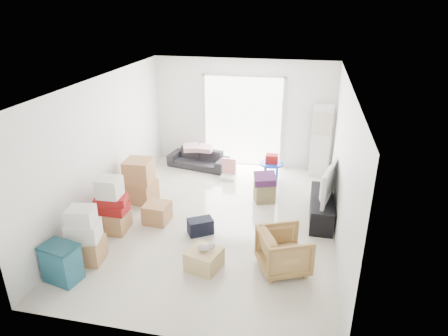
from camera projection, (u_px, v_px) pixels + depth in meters
name	position (u px, v px, depth m)	size (l,w,h in m)	color
room_shell	(216.00, 156.00, 7.32)	(4.98, 6.48, 3.18)	beige
sliding_door	(243.00, 118.00, 10.04)	(2.10, 0.04, 2.33)	white
ac_tower	(321.00, 141.00, 9.52)	(0.45, 0.30, 1.75)	silver
tv_console	(321.00, 208.00, 7.81)	(0.43, 1.43, 0.48)	black
television	(323.00, 193.00, 7.69)	(1.14, 0.66, 0.15)	black
sofa	(198.00, 156.00, 10.18)	(1.53, 0.45, 0.60)	#252429
pillow_left	(191.00, 143.00, 10.04)	(0.42, 0.33, 0.13)	#C5909E
pillow_right	(205.00, 144.00, 10.00)	(0.36, 0.29, 0.12)	#C5909E
armchair	(284.00, 249.00, 6.28)	(0.74, 0.69, 0.76)	tan
storage_bins	(61.00, 263.00, 6.07)	(0.61, 0.48, 0.62)	#1A5368
box_stack_a	(85.00, 237.00, 6.48)	(0.58, 0.50, 0.98)	#B17950
box_stack_b	(112.00, 208.00, 7.34)	(0.61, 0.54, 1.06)	#B17950
box_stack_c	(140.00, 181.00, 8.42)	(0.70, 0.61, 0.94)	#B17950
loose_box	(157.00, 213.00, 7.72)	(0.46, 0.46, 0.38)	#B17950
duffel_bag	(200.00, 226.00, 7.35)	(0.45, 0.27, 0.29)	black
ottoman	(264.00, 192.00, 8.53)	(0.41, 0.41, 0.41)	olive
blanket	(265.00, 180.00, 8.42)	(0.45, 0.45, 0.14)	#502153
kids_table	(272.00, 162.00, 9.31)	(0.56, 0.56, 0.68)	blue
toy_walker	(229.00, 173.00, 9.62)	(0.37, 0.33, 0.47)	silver
wood_crate	(204.00, 259.00, 6.40)	(0.49, 0.49, 0.33)	tan
plush_bunny	(206.00, 247.00, 6.31)	(0.29, 0.16, 0.14)	#B2ADA8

